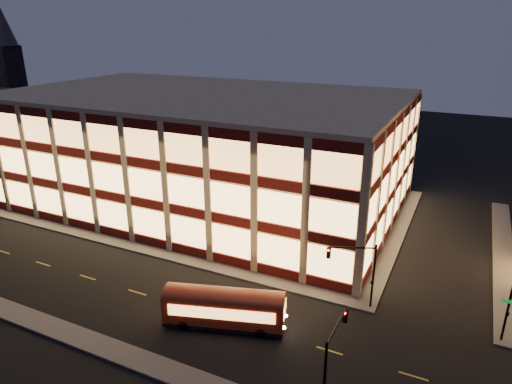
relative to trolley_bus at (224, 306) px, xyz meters
The scene contains 12 objects.
ground 15.15m from the trolley_bus, 153.54° to the left, with size 200.00×200.00×0.00m, color black.
sidewalk_office_south 18.26m from the trolley_bus, 154.93° to the left, with size 54.00×2.00×0.15m, color #514F4C.
sidewalk_office_east 25.61m from the trolley_bus, 68.09° to the left, with size 2.00×30.00×0.15m, color #514F4C.
sidewalk_tower_west 31.41m from the trolley_bus, 49.10° to the left, with size 2.00×30.00×0.15m, color #514F4C.
sidewalk_near 14.97m from the trolley_bus, 154.94° to the right, with size 100.00×2.00×0.15m, color #514F4C.
office_building 29.25m from the trolley_bus, 124.74° to the left, with size 50.45×30.45×14.50m.
church_tower 95.91m from the trolley_bus, 150.77° to the left, with size 5.00×5.00×18.00m, color #2D2621.
church_spire 97.96m from the trolley_bus, 150.77° to the left, with size 6.00×6.00×10.00m, color #4C473F.
traffic_signal_far 11.40m from the trolley_bus, 38.44° to the left, with size 3.79×1.87×6.00m.
traffic_signal_right 21.06m from the trolley_bus, 16.88° to the left, with size 1.20×4.37×6.00m.
traffic_signal_near 11.17m from the trolley_bus, 23.33° to the right, with size 0.32×4.45×6.00m.
trolley_bus is the anchor object (origin of this frame).
Camera 1 is at (29.05, -33.26, 22.90)m, focal length 32.00 mm.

